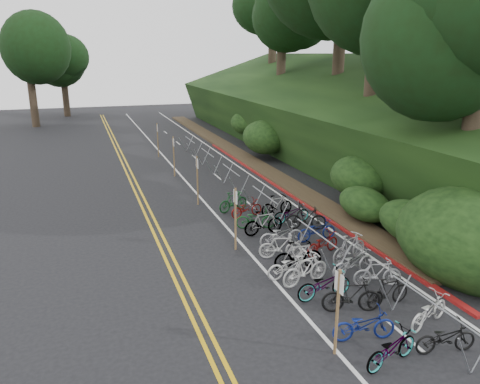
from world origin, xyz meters
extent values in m
plane|color=black|center=(0.00, 0.00, 0.00)|extent=(120.00, 120.00, 0.00)
cube|color=gold|center=(-2.15, 10.00, 0.00)|extent=(0.12, 80.00, 0.01)
cube|color=gold|center=(-1.85, 10.00, 0.00)|extent=(0.12, 80.00, 0.01)
cube|color=silver|center=(1.00, 10.00, 0.00)|extent=(0.12, 80.00, 0.01)
cube|color=silver|center=(5.20, 10.00, 0.00)|extent=(0.12, 80.00, 0.01)
cube|color=silver|center=(3.10, -2.00, 0.00)|extent=(0.10, 1.60, 0.01)
cube|color=silver|center=(3.10, 4.00, 0.00)|extent=(0.10, 1.60, 0.01)
cube|color=silver|center=(3.10, 10.00, 0.00)|extent=(0.10, 1.60, 0.01)
cube|color=silver|center=(3.10, 16.00, 0.00)|extent=(0.10, 1.60, 0.01)
cube|color=silver|center=(3.10, 22.00, 0.00)|extent=(0.10, 1.60, 0.01)
cube|color=silver|center=(3.10, 28.00, 0.00)|extent=(0.10, 1.60, 0.01)
cube|color=silver|center=(3.10, 34.00, 0.00)|extent=(0.10, 1.60, 0.01)
cube|color=maroon|center=(5.70, 12.00, 0.05)|extent=(0.25, 28.00, 0.10)
cube|color=black|center=(13.50, 22.00, 2.80)|extent=(12.32, 44.00, 9.11)
cube|color=#382819|center=(6.40, 22.00, 0.08)|extent=(1.40, 44.00, 0.16)
ellipsoid|color=#284C19|center=(7.20, 3.00, 1.04)|extent=(2.00, 2.80, 1.60)
ellipsoid|color=#284C19|center=(8.00, 8.00, 1.55)|extent=(2.60, 3.64, 2.08)
ellipsoid|color=#284C19|center=(9.20, 14.00, 1.99)|extent=(2.20, 3.08, 1.76)
ellipsoid|color=#284C19|center=(7.80, 20.00, 1.56)|extent=(3.00, 4.20, 2.40)
ellipsoid|color=#284C19|center=(8.50, 26.00, 1.73)|extent=(2.40, 3.36, 1.92)
ellipsoid|color=#284C19|center=(9.80, 30.00, 2.41)|extent=(2.80, 3.92, 2.24)
ellipsoid|color=#284C19|center=(7.00, 6.00, 0.90)|extent=(1.80, 2.52, 1.44)
ellipsoid|color=#284C19|center=(10.00, 18.00, 2.60)|extent=(3.20, 4.48, 2.56)
ellipsoid|color=black|center=(8.00, 0.50, 1.21)|extent=(5.28, 6.16, 3.52)
cylinder|color=#2D2319|center=(9.50, 3.00, 3.79)|extent=(0.78, 0.78, 5.17)
cylinder|color=#2D2319|center=(12.00, 6.00, 5.98)|extent=(0.84, 0.84, 6.37)
cylinder|color=#2D2319|center=(11.00, 12.00, 5.48)|extent=(0.82, 0.82, 5.97)
cylinder|color=#2D2319|center=(13.50, 20.00, 6.58)|extent=(0.86, 0.86, 6.77)
cylinder|color=#2D2319|center=(12.50, 28.00, 5.59)|extent=(0.80, 0.80, 5.57)
ellipsoid|color=black|center=(12.50, 28.00, 10.60)|extent=(7.43, 7.43, 7.06)
cylinder|color=#2D2319|center=(15.00, 36.00, 6.68)|extent=(0.84, 0.84, 6.37)
ellipsoid|color=black|center=(15.00, 36.00, 12.52)|extent=(8.84, 8.84, 8.40)
cylinder|color=#2D2319|center=(-9.00, 42.00, 2.59)|extent=(0.78, 0.78, 5.17)
ellipsoid|color=black|center=(-9.00, 42.00, 7.30)|extent=(7.08, 7.08, 6.72)
cylinder|color=#2D2319|center=(-6.00, 50.00, 2.39)|extent=(0.75, 0.75, 4.78)
ellipsoid|color=black|center=(-6.00, 50.00, 6.63)|extent=(6.19, 6.19, 5.88)
cylinder|color=gray|center=(3.59, -2.30, 1.10)|extent=(0.05, 3.22, 0.05)
cylinder|color=gray|center=(3.31, -3.81, 0.55)|extent=(0.56, 0.04, 1.08)
cylinder|color=gray|center=(3.31, -0.79, 0.55)|extent=(0.56, 0.04, 1.08)
cylinder|color=gray|center=(3.87, -0.79, 0.55)|extent=(0.56, 0.04, 1.08)
cylinder|color=gray|center=(3.00, 3.00, 1.15)|extent=(0.05, 3.00, 0.05)
cylinder|color=gray|center=(2.72, 1.60, 0.57)|extent=(0.58, 0.04, 1.13)
cylinder|color=gray|center=(3.28, 1.60, 0.57)|extent=(0.58, 0.04, 1.13)
cylinder|color=gray|center=(2.72, 4.40, 0.57)|extent=(0.58, 0.04, 1.13)
cylinder|color=gray|center=(3.28, 4.40, 0.57)|extent=(0.58, 0.04, 1.13)
cylinder|color=gray|center=(3.00, 8.00, 1.15)|extent=(0.05, 3.00, 0.05)
cylinder|color=gray|center=(2.72, 6.60, 0.57)|extent=(0.58, 0.04, 1.13)
cylinder|color=gray|center=(3.28, 6.60, 0.57)|extent=(0.58, 0.04, 1.13)
cylinder|color=gray|center=(2.72, 9.40, 0.57)|extent=(0.58, 0.04, 1.13)
cylinder|color=gray|center=(3.28, 9.40, 0.57)|extent=(0.58, 0.04, 1.13)
cylinder|color=gray|center=(3.00, 13.00, 1.15)|extent=(0.05, 3.00, 0.05)
cylinder|color=gray|center=(2.72, 11.60, 0.57)|extent=(0.58, 0.04, 1.13)
cylinder|color=gray|center=(3.28, 11.60, 0.57)|extent=(0.58, 0.04, 1.13)
cylinder|color=gray|center=(2.72, 14.40, 0.57)|extent=(0.58, 0.04, 1.13)
cylinder|color=gray|center=(3.28, 14.40, 0.57)|extent=(0.58, 0.04, 1.13)
cylinder|color=gray|center=(3.00, 18.00, 1.15)|extent=(0.05, 3.00, 0.05)
cylinder|color=gray|center=(2.72, 16.60, 0.57)|extent=(0.58, 0.04, 1.13)
cylinder|color=gray|center=(3.28, 16.60, 0.57)|extent=(0.58, 0.04, 1.13)
cylinder|color=gray|center=(2.72, 19.40, 0.57)|extent=(0.58, 0.04, 1.13)
cylinder|color=gray|center=(3.28, 19.40, 0.57)|extent=(0.58, 0.04, 1.13)
cylinder|color=gray|center=(3.00, 23.00, 1.15)|extent=(0.05, 3.00, 0.05)
cylinder|color=gray|center=(2.72, 21.60, 0.57)|extent=(0.58, 0.04, 1.13)
cylinder|color=gray|center=(3.28, 21.60, 0.57)|extent=(0.58, 0.04, 1.13)
cylinder|color=gray|center=(2.72, 24.40, 0.57)|extent=(0.58, 0.04, 1.13)
cylinder|color=gray|center=(3.28, 24.40, 0.57)|extent=(0.58, 0.04, 1.13)
cylinder|color=brown|center=(0.91, -2.06, 1.17)|extent=(0.08, 0.08, 2.34)
cube|color=silver|center=(0.91, -2.06, 1.99)|extent=(0.02, 0.40, 0.50)
cylinder|color=brown|center=(0.60, 5.00, 1.25)|extent=(0.08, 0.08, 2.50)
cube|color=silver|center=(0.60, 5.00, 2.15)|extent=(0.02, 0.40, 0.50)
cylinder|color=brown|center=(0.60, 11.00, 1.25)|extent=(0.08, 0.08, 2.50)
cube|color=silver|center=(0.60, 11.00, 2.15)|extent=(0.02, 0.40, 0.50)
cylinder|color=brown|center=(0.60, 17.00, 1.25)|extent=(0.08, 0.08, 2.50)
cube|color=silver|center=(0.60, 17.00, 2.15)|extent=(0.02, 0.40, 0.50)
cylinder|color=brown|center=(0.60, 23.00, 1.25)|extent=(0.08, 0.08, 2.50)
cube|color=silver|center=(0.60, 23.00, 2.15)|extent=(0.02, 0.40, 0.50)
imported|color=beige|center=(1.62, 2.14, 0.45)|extent=(0.67, 1.75, 0.91)
imported|color=slate|center=(1.97, -2.88, 0.46)|extent=(1.04, 1.83, 0.91)
imported|color=black|center=(3.58, -2.92, 0.43)|extent=(0.84, 1.70, 0.86)
imported|color=navy|center=(1.92, -1.77, 0.45)|extent=(0.92, 1.81, 0.91)
imported|color=beige|center=(4.03, -1.77, 0.46)|extent=(1.19, 1.85, 0.92)
imported|color=black|center=(2.37, -0.44, 0.53)|extent=(0.98, 1.85, 1.07)
imported|color=black|center=(3.61, -0.50, 0.47)|extent=(0.64, 1.62, 0.95)
imported|color=slate|center=(2.00, 0.53, 0.49)|extent=(0.73, 1.88, 0.97)
imported|color=#9E9EA3|center=(4.03, 0.66, 0.49)|extent=(0.83, 1.68, 0.97)
imported|color=beige|center=(1.87, 1.56, 0.54)|extent=(0.86, 1.88, 1.09)
imported|color=#9E9EA3|center=(3.71, 1.63, 0.47)|extent=(0.98, 1.89, 0.95)
imported|color=slate|center=(2.14, 2.65, 0.53)|extent=(0.67, 1.80, 1.06)
imported|color=#9E9EA3|center=(4.18, 2.61, 0.54)|extent=(1.10, 1.88, 1.09)
imported|color=beige|center=(1.93, 3.69, 0.49)|extent=(0.87, 1.70, 0.98)
imported|color=maroon|center=(3.60, 3.55, 0.44)|extent=(1.11, 1.76, 0.87)
imported|color=#9E9EA3|center=(2.43, 4.76, 0.49)|extent=(0.69, 1.86, 0.97)
imported|color=navy|center=(4.02, 4.82, 0.46)|extent=(0.69, 1.76, 0.91)
imported|color=slate|center=(2.22, 6.14, 0.53)|extent=(0.66, 1.81, 1.07)
imported|color=black|center=(4.17, 6.07, 0.53)|extent=(1.12, 1.82, 1.06)
imported|color=#144C1E|center=(2.15, 6.91, 0.45)|extent=(1.06, 1.80, 0.90)
imported|color=slate|center=(3.93, 7.05, 0.46)|extent=(0.69, 1.77, 0.92)
imported|color=maroon|center=(2.29, 8.45, 0.43)|extent=(0.89, 1.72, 0.86)
imported|color=slate|center=(3.72, 8.22, 0.50)|extent=(0.72, 1.73, 1.01)
imported|color=#144C1E|center=(1.96, 9.43, 0.49)|extent=(0.96, 1.71, 0.99)
camera|label=1|loc=(-4.70, -10.97, 7.34)|focal=35.00mm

